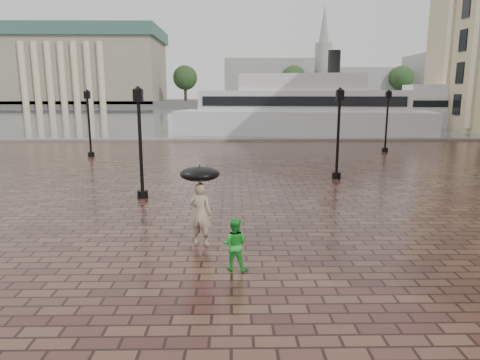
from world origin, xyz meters
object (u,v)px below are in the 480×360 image
object	(u,v)px
ferry_far	(449,110)
adult_pedestrian	(201,214)
child_pedestrian	(234,244)
ferry_near	(302,110)
street_lamps	(246,127)

from	to	relation	value
ferry_far	adult_pedestrian	bearing A→B (deg)	-120.17
child_pedestrian	ferry_far	bearing A→B (deg)	-109.89
child_pedestrian	adult_pedestrian	bearing A→B (deg)	-50.39
child_pedestrian	ferry_near	bearing A→B (deg)	-89.90
child_pedestrian	ferry_near	size ratio (longest dim) A/B	0.05
adult_pedestrian	child_pedestrian	xyz separation A→B (m)	(0.95, -1.78, -0.26)
adult_pedestrian	ferry_near	world-z (taller)	ferry_near
adult_pedestrian	ferry_far	size ratio (longest dim) A/B	0.08
adult_pedestrian	ferry_near	bearing A→B (deg)	-85.00
ferry_far	ferry_near	bearing A→B (deg)	-150.64
street_lamps	ferry_far	size ratio (longest dim) A/B	0.95
adult_pedestrian	ferry_near	size ratio (longest dim) A/B	0.07
adult_pedestrian	street_lamps	bearing A→B (deg)	-78.58
ferry_far	street_lamps	bearing A→B (deg)	-128.55
street_lamps	ferry_near	bearing A→B (deg)	72.27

